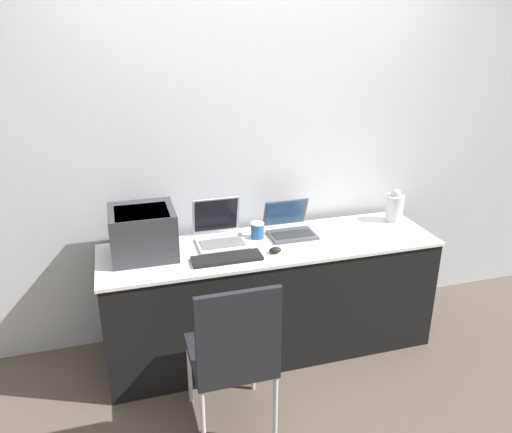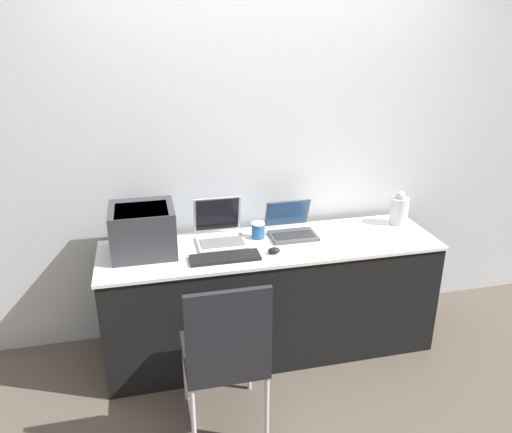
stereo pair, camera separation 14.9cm
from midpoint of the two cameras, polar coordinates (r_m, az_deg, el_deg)
ground_plane at (r=3.24m, az=4.29°, el=-17.43°), size 14.00×14.00×0.00m
wall_back at (r=3.25m, az=1.41°, el=8.44°), size 8.00×0.05×2.60m
table at (r=3.25m, az=2.99°, el=-9.22°), size 2.08×0.58×0.75m
printer at (r=2.96m, az=-11.41°, el=-1.34°), size 0.37×0.35×0.28m
laptop_left at (r=3.09m, az=-2.74°, el=-1.84°), size 0.30×0.32×0.26m
laptop_right at (r=3.20m, az=5.36°, el=-1.24°), size 0.29×0.28×0.21m
external_keyboard at (r=2.88m, az=-2.08°, el=-4.73°), size 0.41×0.13×0.02m
coffee_cup at (r=3.14m, az=1.61°, el=-1.61°), size 0.09×0.09×0.10m
mouse at (r=2.95m, az=3.53°, el=-3.92°), size 0.07×0.05×0.04m
metal_pitcher at (r=3.49m, az=17.24°, el=0.77°), size 0.12×0.12×0.23m
chair at (r=2.55m, az=-1.81°, el=-14.94°), size 0.41×0.44×0.92m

